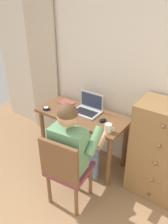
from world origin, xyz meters
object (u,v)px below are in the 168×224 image
object	(u,v)px
desk	(82,122)
coffee_mug	(108,128)
dresser	(163,152)
laptop	(88,108)
desk_clock	(46,108)
notebook_pad	(67,103)
computer_mouse	(102,120)
person_seated	(75,145)
chair	(66,169)

from	to	relation	value
desk	coffee_mug	bearing A→B (deg)	-19.04
dresser	laptop	world-z (taller)	dresser
laptop	desk_clock	xyz separation A→B (m)	(-0.48, -0.26, -0.04)
laptop	notebook_pad	size ratio (longest dim) A/B	1.62
notebook_pad	coffee_mug	xyz separation A→B (m)	(0.82, -0.28, 0.04)
laptop	desk	bearing A→B (deg)	-110.81
desk	dresser	world-z (taller)	dresser
laptop	coffee_mug	bearing A→B (deg)	-29.28
dresser	computer_mouse	distance (m)	0.75
person_seated	laptop	bearing A→B (deg)	112.30
chair	computer_mouse	xyz separation A→B (m)	(0.01, 0.68, 0.25)
desk_clock	notebook_pad	xyz separation A→B (m)	(0.10, 0.29, -0.01)
desk	desk_clock	size ratio (longest dim) A/B	13.03
computer_mouse	desk_clock	distance (m)	0.77
person_seated	chair	bearing A→B (deg)	-83.91
desk_clock	coffee_mug	world-z (taller)	coffee_mug
notebook_pad	computer_mouse	bearing A→B (deg)	-5.27
notebook_pad	laptop	bearing A→B (deg)	1.08
person_seated	desk	bearing A→B (deg)	118.34
dresser	computer_mouse	size ratio (longest dim) A/B	11.14
desk	person_seated	size ratio (longest dim) A/B	0.98
coffee_mug	computer_mouse	bearing A→B (deg)	137.72
dresser	desk_clock	distance (m)	1.51
chair	person_seated	size ratio (longest dim) A/B	0.74
dresser	coffee_mug	world-z (taller)	dresser
chair	computer_mouse	distance (m)	0.72
desk	person_seated	distance (m)	0.59
desk	chair	xyz separation A→B (m)	(0.30, -0.69, -0.11)
chair	coffee_mug	size ratio (longest dim) A/B	7.36
dresser	notebook_pad	bearing A→B (deg)	177.67
desk	laptop	world-z (taller)	laptop
desk	chair	bearing A→B (deg)	-66.93
notebook_pad	dresser	bearing A→B (deg)	3.58
chair	desk_clock	xyz separation A→B (m)	(-0.74, 0.51, 0.25)
laptop	desk_clock	distance (m)	0.55
desk	dresser	xyz separation A→B (m)	(1.03, 0.06, -0.05)
chair	laptop	distance (m)	0.87
dresser	person_seated	world-z (taller)	person_seated
chair	coffee_mug	bearing A→B (deg)	71.81
laptop	computer_mouse	bearing A→B (deg)	-19.52
computer_mouse	desk_clock	size ratio (longest dim) A/B	1.11
desk_clock	coffee_mug	distance (m)	0.92
person_seated	desk_clock	distance (m)	0.80
desk	notebook_pad	xyz separation A→B (m)	(-0.35, 0.12, 0.13)
dresser	chair	xyz separation A→B (m)	(-0.74, -0.75, -0.06)
dresser	laptop	size ratio (longest dim) A/B	3.27
computer_mouse	coffee_mug	distance (m)	0.22
desk_clock	laptop	bearing A→B (deg)	28.64
laptop	dresser	bearing A→B (deg)	-1.37
dresser	laptop	xyz separation A→B (m)	(-1.00, 0.02, 0.22)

